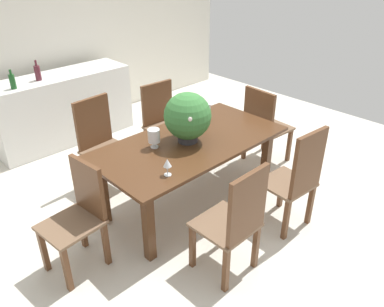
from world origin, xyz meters
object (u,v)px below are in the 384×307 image
kitchen_counter (63,108)px  wine_bottle_dark (38,73)px  chair_head_end (80,212)px  flower_centerpiece (188,117)px  wine_bottle_green (12,81)px  chair_foot_end (263,123)px  wine_glass (167,163)px  chair_far_left (100,139)px  crystal_vase_center_near (154,136)px  dining_table (190,150)px  chair_far_right (162,118)px  chair_near_left (236,219)px  chair_near_right (297,177)px  crystal_vase_left (207,111)px

kitchen_counter → wine_bottle_dark: bearing=-171.0°
chair_head_end → flower_centerpiece: (1.22, 0.00, 0.48)m
kitchen_counter → wine_bottle_green: bearing=-167.0°
chair_foot_end → wine_glass: (-1.81, -0.33, 0.31)m
chair_far_left → crystal_vase_center_near: size_ratio=5.39×
dining_table → kitchen_counter: bearing=94.9°
chair_far_left → chair_far_right: bearing=-5.1°
dining_table → chair_foot_end: 1.24m
chair_near_left → wine_glass: chair_near_left is taller
chair_near_right → wine_bottle_dark: (-0.89, 3.25, 0.45)m
crystal_vase_left → flower_centerpiece: bearing=-155.6°
chair_far_right → wine_glass: size_ratio=6.31×
dining_table → crystal_vase_center_near: crystal_vase_center_near is taller
chair_near_left → chair_far_right: bearing=-114.7°
chair_near_left → chair_far_left: 1.95m
dining_table → wine_glass: size_ratio=12.50×
crystal_vase_center_near → wine_glass: crystal_vase_center_near is taller
chair_foot_end → crystal_vase_center_near: chair_foot_end is taller
flower_centerpiece → crystal_vase_center_near: size_ratio=2.63×
wine_bottle_dark → crystal_vase_left: bearing=-65.3°
crystal_vase_left → crystal_vase_center_near: 0.82m
chair_foot_end → crystal_vase_left: chair_foot_end is taller
flower_centerpiece → chair_far_right: bearing=64.1°
chair_foot_end → crystal_vase_left: (-0.76, 0.23, 0.31)m
chair_far_right → chair_near_right: chair_near_right is taller
dining_table → wine_bottle_dark: (-0.46, 2.28, 0.39)m
kitchen_counter → chair_head_end: bearing=-114.3°
wine_bottle_green → chair_far_right: bearing=-43.8°
chair_near_right → crystal_vase_center_near: (-0.77, 1.11, 0.28)m
chair_far_left → chair_near_left: bearing=-94.5°
flower_centerpiece → kitchen_counter: (-0.18, 2.31, -0.54)m
crystal_vase_left → wine_glass: (-1.05, -0.56, 0.00)m
chair_near_left → chair_head_end: chair_near_left is taller
chair_near_left → flower_centerpiece: size_ratio=2.07×
chair_far_left → dining_table: bearing=-70.1°
crystal_vase_center_near → kitchen_counter: same height
chair_far_left → wine_glass: size_ratio=6.58×
flower_centerpiece → wine_glass: flower_centerpiece is taller
crystal_vase_center_near → kitchen_counter: size_ratio=0.10×
chair_far_right → chair_far_left: chair_far_left is taller
wine_bottle_green → wine_bottle_dark: 0.37m
chair_head_end → kitchen_counter: size_ratio=0.51×
chair_far_left → crystal_vase_left: size_ratio=5.28×
chair_near_right → wine_bottle_green: (-1.25, 3.15, 0.45)m
dining_table → kitchen_counter: size_ratio=1.03×
wine_glass → kitchen_counter: bearing=81.9°
chair_foot_end → crystal_vase_center_near: (-1.58, 0.13, 0.32)m
wine_glass → wine_bottle_green: bearing=95.6°
chair_head_end → crystal_vase_center_near: chair_head_end is taller
chair_near_left → chair_head_end: size_ratio=1.08×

